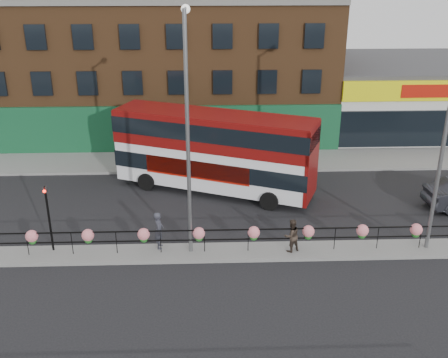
{
  "coord_description": "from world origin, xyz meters",
  "views": [
    {
      "loc": [
        -0.87,
        -20.98,
        12.5
      ],
      "look_at": [
        0.0,
        3.0,
        2.5
      ],
      "focal_mm": 42.0,
      "sensor_mm": 36.0,
      "label": 1
    }
  ],
  "objects_px": {
    "double_decker_bus": "(214,145)",
    "lamp_column_east": "(447,104)",
    "pedestrian_a": "(159,230)",
    "pedestrian_b": "(291,235)",
    "lamp_column_west": "(187,116)"
  },
  "relations": [
    {
      "from": "double_decker_bus",
      "to": "lamp_column_east",
      "type": "distance_m",
      "value": 12.6
    },
    {
      "from": "pedestrian_a",
      "to": "lamp_column_east",
      "type": "height_order",
      "value": "lamp_column_east"
    },
    {
      "from": "double_decker_bus",
      "to": "pedestrian_a",
      "type": "height_order",
      "value": "double_decker_bus"
    },
    {
      "from": "pedestrian_b",
      "to": "lamp_column_east",
      "type": "relative_size",
      "value": 0.14
    },
    {
      "from": "lamp_column_west",
      "to": "double_decker_bus",
      "type": "bearing_deg",
      "value": 79.7
    },
    {
      "from": "pedestrian_b",
      "to": "lamp_column_east",
      "type": "distance_m",
      "value": 8.74
    },
    {
      "from": "pedestrian_a",
      "to": "lamp_column_west",
      "type": "height_order",
      "value": "lamp_column_west"
    },
    {
      "from": "pedestrian_a",
      "to": "pedestrian_b",
      "type": "bearing_deg",
      "value": -95.36
    },
    {
      "from": "double_decker_bus",
      "to": "pedestrian_a",
      "type": "relative_size",
      "value": 6.54
    },
    {
      "from": "pedestrian_b",
      "to": "lamp_column_west",
      "type": "distance_m",
      "value": 7.23
    },
    {
      "from": "double_decker_bus",
      "to": "pedestrian_b",
      "type": "xyz_separation_m",
      "value": [
        3.36,
        -7.3,
        -1.93
      ]
    },
    {
      "from": "pedestrian_a",
      "to": "lamp_column_east",
      "type": "xyz_separation_m",
      "value": [
        12.45,
        -0.14,
        5.87
      ]
    },
    {
      "from": "pedestrian_b",
      "to": "lamp_column_west",
      "type": "height_order",
      "value": "lamp_column_west"
    },
    {
      "from": "lamp_column_west",
      "to": "lamp_column_east",
      "type": "height_order",
      "value": "lamp_column_east"
    },
    {
      "from": "pedestrian_a",
      "to": "pedestrian_b",
      "type": "distance_m",
      "value": 6.09
    }
  ]
}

